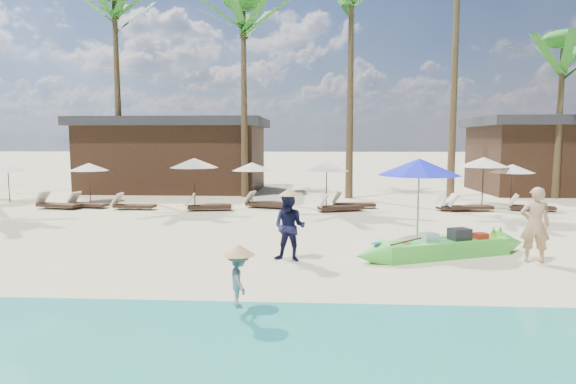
{
  "coord_description": "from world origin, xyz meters",
  "views": [
    {
      "loc": [
        0.39,
        -11.06,
        2.97
      ],
      "look_at": [
        -0.36,
        2.0,
        1.58
      ],
      "focal_mm": 30.0,
      "sensor_mm": 36.0,
      "label": 1
    }
  ],
  "objects": [
    {
      "name": "lounger_4_left",
      "position": [
        -7.57,
        9.22,
        0.21
      ],
      "size": [
        1.88,
        0.65,
        0.63
      ],
      "rotation": [
        0.0,
        0.0,
        -0.04
      ],
      "color": "#352215",
      "rests_on": "ground"
    },
    {
      "name": "lounger_7_right",
      "position": [
        6.81,
        9.53,
        0.22
      ],
      "size": [
        2.01,
        0.86,
        0.66
      ],
      "rotation": [
        0.0,
        0.0,
        0.14
      ],
      "color": "#352215",
      "rests_on": "ground"
    },
    {
      "name": "lounger_3_right",
      "position": [
        -9.8,
        9.65,
        0.21
      ],
      "size": [
        1.9,
        0.94,
        0.62
      ],
      "rotation": [
        0.0,
        0.0,
        -0.22
      ],
      "color": "#352215",
      "rests_on": "ground"
    },
    {
      "name": "resort_parasol_7",
      "position": [
        7.89,
        10.85,
        2.03
      ],
      "size": [
        2.18,
        2.18,
        2.25
      ],
      "color": "#352215",
      "rests_on": "ground"
    },
    {
      "name": "resort_parasol_4",
      "position": [
        -4.99,
        10.0,
        2.0
      ],
      "size": [
        2.15,
        2.15,
        2.21
      ],
      "color": "#352215",
      "rests_on": "ground"
    },
    {
      "name": "resort_parasol_2",
      "position": [
        -14.54,
        11.46,
        1.67
      ],
      "size": [
        1.8,
        1.8,
        1.85
      ],
      "color": "#352215",
      "rests_on": "ground"
    },
    {
      "name": "wet_sand_strip",
      "position": [
        0.0,
        -5.0,
        0.0
      ],
      "size": [
        240.0,
        4.5,
        0.01
      ],
      "primitive_type": "cube",
      "color": "tan",
      "rests_on": "ground"
    },
    {
      "name": "tourist",
      "position": [
        5.75,
        0.83,
        0.93
      ],
      "size": [
        0.77,
        0.59,
        1.87
      ],
      "primitive_type": "imported",
      "rotation": [
        0.0,
        0.0,
        2.91
      ],
      "color": "tan",
      "rests_on": "ground"
    },
    {
      "name": "palm_2",
      "position": [
        -10.45,
        15.08,
        9.18
      ],
      "size": [
        2.08,
        2.08,
        11.33
      ],
      "color": "brown",
      "rests_on": "ground"
    },
    {
      "name": "lounger_8_left",
      "position": [
        9.49,
        9.78,
        0.21
      ],
      "size": [
        1.91,
        0.95,
        0.62
      ],
      "rotation": [
        0.0,
        0.0,
        -0.22
      ],
      "color": "#352215",
      "rests_on": "ground"
    },
    {
      "name": "vendor_green",
      "position": [
        -0.24,
        0.64,
        0.85
      ],
      "size": [
        0.97,
        0.84,
        1.7
      ],
      "primitive_type": "imported",
      "rotation": [
        0.0,
        0.0,
        -0.27
      ],
      "color": "#15163A",
      "rests_on": "ground"
    },
    {
      "name": "resort_parasol_5",
      "position": [
        -2.56,
        11.21,
        1.78
      ],
      "size": [
        1.91,
        1.91,
        1.97
      ],
      "color": "#352215",
      "rests_on": "ground"
    },
    {
      "name": "green_canoe",
      "position": [
        3.72,
        1.27,
        0.24
      ],
      "size": [
        5.36,
        2.43,
        0.72
      ],
      "rotation": [
        0.0,
        0.0,
        0.38
      ],
      "color": "#4CDD43",
      "rests_on": "ground"
    },
    {
      "name": "palm_6",
      "position": [
        12.84,
        14.52,
        7.05
      ],
      "size": [
        2.08,
        2.08,
        8.51
      ],
      "color": "brown",
      "rests_on": "ground"
    },
    {
      "name": "pavilion_west",
      "position": [
        -8.0,
        17.5,
        2.19
      ],
      "size": [
        10.8,
        6.6,
        4.3
      ],
      "color": "#352215",
      "rests_on": "ground"
    },
    {
      "name": "lounger_6_left",
      "position": [
        1.32,
        9.13,
        0.23
      ],
      "size": [
        2.08,
        1.21,
        0.68
      ],
      "rotation": [
        0.0,
        0.0,
        0.32
      ],
      "color": "#352215",
      "rests_on": "ground"
    },
    {
      "name": "pavilion_east",
      "position": [
        14.0,
        17.5,
        2.2
      ],
      "size": [
        8.8,
        6.6,
        4.3
      ],
      "color": "#352215",
      "rests_on": "ground"
    },
    {
      "name": "lounger_7_left",
      "position": [
        6.26,
        9.65,
        0.19
      ],
      "size": [
        1.73,
        0.91,
        0.56
      ],
      "rotation": [
        0.0,
        0.0,
        0.26
      ],
      "color": "#352215",
      "rests_on": "ground"
    },
    {
      "name": "palm_4",
      "position": [
        2.15,
        14.01,
        9.45
      ],
      "size": [
        2.08,
        2.08,
        11.7
      ],
      "color": "brown",
      "rests_on": "ground"
    },
    {
      "name": "ground",
      "position": [
        0.0,
        0.0,
        0.0
      ],
      "size": [
        240.0,
        240.0,
        0.0
      ],
      "primitive_type": "plane",
      "color": "beige",
      "rests_on": "ground"
    },
    {
      "name": "resort_parasol_6",
      "position": [
        0.88,
        10.12,
        1.85
      ],
      "size": [
        1.99,
        1.99,
        2.05
      ],
      "color": "#352215",
      "rests_on": "ground"
    },
    {
      "name": "resort_parasol_8",
      "position": [
        9.1,
        10.73,
        1.75
      ],
      "size": [
        1.88,
        1.88,
        1.94
      ],
      "color": "#352215",
      "rests_on": "ground"
    },
    {
      "name": "lounger_4_right",
      "position": [
        -4.26,
        9.05,
        0.22
      ],
      "size": [
        2.02,
        0.93,
        0.66
      ],
      "rotation": [
        0.0,
        0.0,
        0.18
      ],
      "color": "#352215",
      "rests_on": "ground"
    },
    {
      "name": "lounger_3_left",
      "position": [
        -10.98,
        9.25,
        0.23
      ],
      "size": [
        2.08,
        0.99,
        0.68
      ],
      "rotation": [
        0.0,
        0.0,
        -0.19
      ],
      "color": "#352215",
      "rests_on": "ground"
    },
    {
      "name": "lounger_5_left",
      "position": [
        -1.91,
        10.02,
        0.22
      ],
      "size": [
        1.99,
        1.13,
        0.65
      ],
      "rotation": [
        0.0,
        0.0,
        -0.31
      ],
      "color": "#352215",
      "rests_on": "ground"
    },
    {
      "name": "resort_parasol_3",
      "position": [
        -10.47,
        11.44,
        1.72
      ],
      "size": [
        1.86,
        1.86,
        1.91
      ],
      "color": "#352215",
      "rests_on": "ground"
    },
    {
      "name": "lounger_6_right",
      "position": [
        1.98,
        10.14,
        0.22
      ],
      "size": [
        1.98,
        0.8,
        0.65
      ],
      "rotation": [
        0.0,
        0.0,
        0.11
      ],
      "color": "#352215",
      "rests_on": "ground"
    },
    {
      "name": "vendor_yellow",
      "position": [
        -0.88,
        -3.25,
        0.66
      ],
      "size": [
        0.54,
        0.7,
        0.96
      ],
      "primitive_type": "imported",
      "rotation": [
        0.0,
        0.0,
        1.91
      ],
      "color": "gray",
      "rests_on": "ground"
    },
    {
      "name": "palm_3",
      "position": [
        -3.36,
        14.27,
        8.58
      ],
      "size": [
        2.08,
        2.08,
        10.52
      ],
      "color": "brown",
      "rests_on": "ground"
    },
    {
      "name": "blue_umbrella",
      "position": [
        3.28,
        2.52,
        2.25
      ],
      "size": [
        2.31,
        2.31,
        2.48
      ],
      "color": "#99999E",
      "rests_on": "ground"
    }
  ]
}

